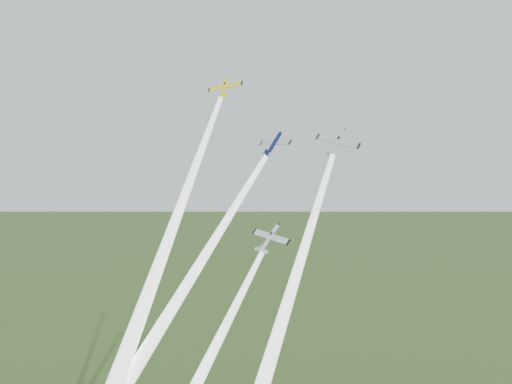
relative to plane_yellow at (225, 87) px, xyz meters
name	(u,v)px	position (x,y,z in m)	size (l,w,h in m)	color
plane_yellow	(225,87)	(0.00, 0.00, 0.00)	(7.36, 7.31, 1.15)	yellow
smoke_trail_yellow	(165,248)	(9.20, -26.23, -28.09)	(2.83, 2.83, 72.63)	white
plane_navy	(274,144)	(16.25, -6.03, -11.32)	(6.85, 6.80, 1.07)	#0D1739
smoke_trail_navy	(164,322)	(14.81, -32.29, -37.89)	(2.83, 2.83, 68.38)	white
plane_silver_right	(337,143)	(25.84, -0.46, -11.11)	(8.07, 8.01, 1.26)	#B6BEC5
smoke_trail_silver_right	(280,327)	(31.39, -25.79, -37.32)	(2.83, 2.83, 67.34)	white
plane_silver_low	(269,238)	(18.38, -10.34, -27.55)	(7.48, 7.42, 1.17)	#B2B7C1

